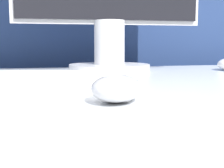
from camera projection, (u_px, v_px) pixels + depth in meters
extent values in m
cube|color=navy|center=(69.00, 76.00, 1.19)|extent=(5.00, 0.03, 1.37)
ellipsoid|color=silver|center=(117.00, 88.00, 0.43)|extent=(0.10, 0.12, 0.04)
cube|color=white|center=(43.00, 81.00, 0.59)|extent=(0.38, 0.18, 0.02)
cube|color=white|center=(43.00, 75.00, 0.59)|extent=(0.35, 0.16, 0.01)
cylinder|color=silver|center=(109.00, 68.00, 0.90)|extent=(0.23, 0.23, 0.02)
cylinder|color=silver|center=(109.00, 42.00, 0.90)|extent=(0.09, 0.09, 0.13)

